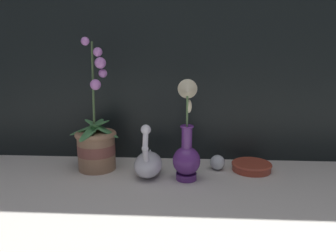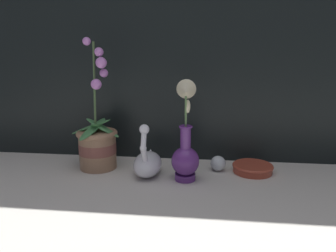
# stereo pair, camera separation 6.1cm
# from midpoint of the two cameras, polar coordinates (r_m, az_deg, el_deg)

# --- Properties ---
(ground_plane) EXTENTS (2.80, 2.80, 0.00)m
(ground_plane) POSITION_cam_midpoint_polar(r_m,az_deg,el_deg) (1.09, -0.31, -10.58)
(ground_plane) COLOR beige
(window_backdrop) EXTENTS (2.80, 0.03, 1.20)m
(window_backdrop) POSITION_cam_midpoint_polar(r_m,az_deg,el_deg) (1.30, 0.56, 20.30)
(window_backdrop) COLOR black
(window_backdrop) RESTS_ON ground_plane
(orchid_potted_plant) EXTENTS (0.20, 0.21, 0.48)m
(orchid_potted_plant) POSITION_cam_midpoint_polar(r_m,az_deg,el_deg) (1.25, -13.77, -2.97)
(orchid_potted_plant) COLOR #9E7556
(orchid_potted_plant) RESTS_ON ground_plane
(swan_figurine) EXTENTS (0.10, 0.18, 0.20)m
(swan_figurine) POSITION_cam_midpoint_polar(r_m,az_deg,el_deg) (1.17, -4.98, -6.34)
(swan_figurine) COLOR white
(swan_figurine) RESTS_ON ground_plane
(blue_vase) EXTENTS (0.10, 0.10, 0.35)m
(blue_vase) POSITION_cam_midpoint_polar(r_m,az_deg,el_deg) (1.11, 1.69, -3.94)
(blue_vase) COLOR #602D7F
(blue_vase) RESTS_ON ground_plane
(glass_sphere) EXTENTS (0.06, 0.06, 0.06)m
(glass_sphere) POSITION_cam_midpoint_polar(r_m,az_deg,el_deg) (1.24, 7.21, -6.31)
(glass_sphere) COLOR silver
(glass_sphere) RESTS_ON ground_plane
(amber_dish) EXTENTS (0.15, 0.15, 0.03)m
(amber_dish) POSITION_cam_midpoint_polar(r_m,az_deg,el_deg) (1.25, 13.00, -6.81)
(amber_dish) COLOR #A8422D
(amber_dish) RESTS_ON ground_plane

